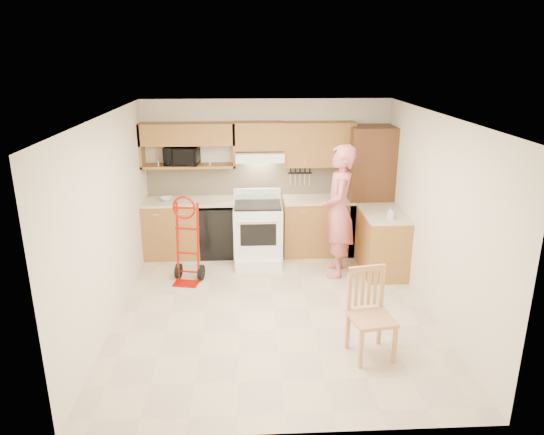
{
  "coord_description": "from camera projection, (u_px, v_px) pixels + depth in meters",
  "views": [
    {
      "loc": [
        -0.32,
        -5.83,
        3.19
      ],
      "look_at": [
        0.0,
        0.5,
        1.1
      ],
      "focal_mm": 33.1,
      "sensor_mm": 36.0,
      "label": 1
    }
  ],
  "objects": [
    {
      "name": "bowl",
      "position": [
        167.0,
        199.0,
        8.02
      ],
      "size": [
        0.24,
        0.24,
        0.05
      ],
      "primitive_type": "imported",
      "rotation": [
        0.0,
        0.0,
        0.22
      ],
      "color": "white",
      "rests_on": "countertop_left"
    },
    {
      "name": "countertop_left",
      "position": [
        190.0,
        201.0,
        8.05
      ],
      "size": [
        1.5,
        0.63,
        0.04
      ],
      "primitive_type": "cube",
      "color": "beige",
      "rests_on": "lower_cab_left"
    },
    {
      "name": "ceiling",
      "position": [
        274.0,
        115.0,
        5.76
      ],
      "size": [
        4.0,
        4.5,
        0.02
      ],
      "primitive_type": "cube",
      "color": "white",
      "rests_on": "ground"
    },
    {
      "name": "microwave",
      "position": [
        182.0,
        156.0,
        7.95
      ],
      "size": [
        0.57,
        0.42,
        0.29
      ],
      "primitive_type": "imported",
      "rotation": [
        0.0,
        0.0,
        -0.11
      ],
      "color": "black",
      "rests_on": "upper_shelf_mw"
    },
    {
      "name": "range_hood",
      "position": [
        260.0,
        156.0,
        7.95
      ],
      "size": [
        0.76,
        0.46,
        0.14
      ],
      "primitive_type": "cube",
      "color": "white",
      "rests_on": "wall_back"
    },
    {
      "name": "soap_bottle",
      "position": [
        390.0,
        213.0,
        7.11
      ],
      "size": [
        0.09,
        0.09,
        0.18
      ],
      "primitive_type": "imported",
      "rotation": [
        0.0,
        0.0,
        -0.1
      ],
      "color": "white",
      "rests_on": "countertop_return"
    },
    {
      "name": "cab_return_right",
      "position": [
        382.0,
        243.0,
        7.58
      ],
      "size": [
        0.6,
        1.0,
        0.9
      ],
      "primitive_type": "cube",
      "color": "olive",
      "rests_on": "ground"
    },
    {
      "name": "backsplash",
      "position": [
        267.0,
        179.0,
        8.29
      ],
      "size": [
        3.92,
        0.03,
        0.55
      ],
      "primitive_type": "cube",
      "color": "#C8B493",
      "rests_on": "wall_back"
    },
    {
      "name": "lower_cab_right",
      "position": [
        318.0,
        227.0,
        8.29
      ],
      "size": [
        1.14,
        0.6,
        0.9
      ],
      "primitive_type": "cube",
      "color": "olive",
      "rests_on": "ground"
    },
    {
      "name": "floor",
      "position": [
        274.0,
        310.0,
        6.55
      ],
      "size": [
        4.0,
        4.5,
        0.02
      ],
      "primitive_type": "cube",
      "color": "#BDAB96",
      "rests_on": "ground"
    },
    {
      "name": "range",
      "position": [
        258.0,
        229.0,
        7.88
      ],
      "size": [
        0.76,
        1.0,
        1.12
      ],
      "primitive_type": null,
      "color": "white",
      "rests_on": "ground"
    },
    {
      "name": "dining_chair",
      "position": [
        372.0,
        315.0,
        5.4
      ],
      "size": [
        0.52,
        0.55,
        0.99
      ],
      "primitive_type": null,
      "rotation": [
        0.0,
        0.0,
        0.17
      ],
      "color": "tan",
      "rests_on": "ground"
    },
    {
      "name": "countertop_right",
      "position": [
        318.0,
        199.0,
        8.15
      ],
      "size": [
        1.14,
        0.63,
        0.04
      ],
      "primitive_type": "cube",
      "color": "beige",
      "rests_on": "lower_cab_right"
    },
    {
      "name": "wall_left",
      "position": [
        108.0,
        221.0,
        6.06
      ],
      "size": [
        0.02,
        4.5,
        2.5
      ],
      "primitive_type": "cube",
      "color": "silver",
      "rests_on": "ground"
    },
    {
      "name": "dishwasher",
      "position": [
        219.0,
        230.0,
        8.22
      ],
      "size": [
        0.6,
        0.6,
        0.85
      ],
      "primitive_type": "cube",
      "color": "black",
      "rests_on": "ground"
    },
    {
      "name": "upper_cab_right",
      "position": [
        319.0,
        144.0,
        8.0
      ],
      "size": [
        1.14,
        0.33,
        0.7
      ],
      "primitive_type": "cube",
      "color": "olive",
      "rests_on": "wall_back"
    },
    {
      "name": "hand_truck",
      "position": [
        186.0,
        244.0,
        7.15
      ],
      "size": [
        0.54,
        0.51,
        1.17
      ],
      "primitive_type": null,
      "rotation": [
        0.0,
        0.0,
        -0.2
      ],
      "color": "#9D0D03",
      "rests_on": "ground"
    },
    {
      "name": "lower_cab_left",
      "position": [
        173.0,
        229.0,
        8.18
      ],
      "size": [
        0.9,
        0.6,
        0.9
      ],
      "primitive_type": "cube",
      "color": "olive",
      "rests_on": "ground"
    },
    {
      "name": "wall_right",
      "position": [
        435.0,
        216.0,
        6.25
      ],
      "size": [
        0.02,
        4.5,
        2.5
      ],
      "primitive_type": "cube",
      "color": "silver",
      "rests_on": "ground"
    },
    {
      "name": "wall_front",
      "position": [
        289.0,
        307.0,
        4.01
      ],
      "size": [
        4.0,
        0.02,
        2.5
      ],
      "primitive_type": "cube",
      "color": "silver",
      "rests_on": "ground"
    },
    {
      "name": "wall_back",
      "position": [
        267.0,
        176.0,
        8.3
      ],
      "size": [
        4.0,
        0.02,
        2.5
      ],
      "primitive_type": "cube",
      "color": "silver",
      "rests_on": "ground"
    },
    {
      "name": "upper_cab_center",
      "position": [
        259.0,
        136.0,
        7.91
      ],
      "size": [
        0.76,
        0.33,
        0.44
      ],
      "primitive_type": "cube",
      "color": "olive",
      "rests_on": "wall_back"
    },
    {
      "name": "person",
      "position": [
        338.0,
        212.0,
        7.31
      ],
      "size": [
        0.58,
        0.78,
        1.97
      ],
      "primitive_type": "imported",
      "rotation": [
        0.0,
        0.0,
        -1.73
      ],
      "color": "#CC5F68",
      "rests_on": "ground"
    },
    {
      "name": "knife_strip",
      "position": [
        300.0,
        177.0,
        8.28
      ],
      "size": [
        0.4,
        0.05,
        0.29
      ],
      "primitive_type": null,
      "color": "black",
      "rests_on": "backsplash"
    },
    {
      "name": "countertop_return",
      "position": [
        384.0,
        214.0,
        7.43
      ],
      "size": [
        0.63,
        1.0,
        0.04
      ],
      "primitive_type": "cube",
      "color": "beige",
      "rests_on": "cab_return_right"
    },
    {
      "name": "upper_shelf_mw",
      "position": [
        189.0,
        166.0,
        8.0
      ],
      "size": [
        1.5,
        0.33,
        0.04
      ],
      "primitive_type": "cube",
      "color": "olive",
      "rests_on": "wall_back"
    },
    {
      "name": "pantry_tall",
      "position": [
        369.0,
        191.0,
        8.15
      ],
      "size": [
        0.7,
        0.6,
        2.1
      ],
      "primitive_type": "cube",
      "color": "#4C2E1A",
      "rests_on": "ground"
    },
    {
      "name": "upper_cab_left",
      "position": [
        187.0,
        134.0,
        7.84
      ],
      "size": [
        1.5,
        0.33,
        0.34
      ],
      "primitive_type": "cube",
      "color": "olive",
      "rests_on": "wall_back"
    }
  ]
}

